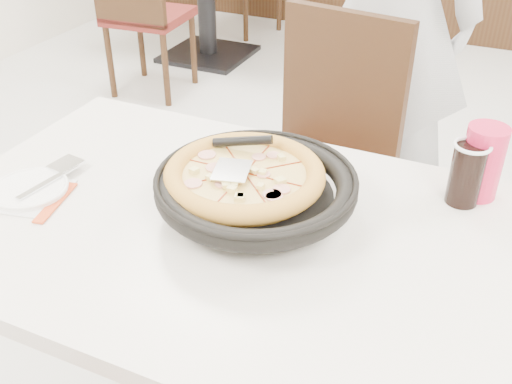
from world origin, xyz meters
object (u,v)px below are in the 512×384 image
at_px(main_table, 224,348).
at_px(side_plate, 30,189).
at_px(red_cup, 482,162).
at_px(chair_far, 309,176).
at_px(cola_glass, 466,175).
at_px(pizza_pan, 256,195).
at_px(pizza, 245,182).
at_px(bg_chair_left_near, 148,12).
at_px(bg_table_left, 206,1).
at_px(diner_person, 391,10).

bearing_deg(main_table, side_plate, -168.94).
bearing_deg(red_cup, chair_far, 144.31).
height_order(side_plate, red_cup, red_cup).
height_order(chair_far, cola_glass, chair_far).
xyz_separation_m(chair_far, pizza_pan, (0.09, -0.62, 0.32)).
height_order(pizza, bg_chair_left_near, bg_chair_left_near).
relative_size(main_table, side_plate, 7.39).
bearing_deg(chair_far, bg_table_left, -44.06).
relative_size(cola_glass, bg_table_left, 0.11).
bearing_deg(diner_person, pizza, 91.82).
xyz_separation_m(chair_far, red_cup, (0.50, -0.36, 0.35)).
bearing_deg(bg_chair_left_near, side_plate, -66.66).
xyz_separation_m(pizza, bg_chair_left_near, (-1.52, 1.93, -0.34)).
distance_m(pizza, cola_glass, 0.46).
bearing_deg(pizza, red_cup, 29.79).
xyz_separation_m(side_plate, red_cup, (0.88, 0.39, 0.07)).
xyz_separation_m(cola_glass, bg_table_left, (-1.92, 2.37, -0.44)).
bearing_deg(diner_person, pizza_pan, 93.34).
relative_size(pizza, side_plate, 1.74).
height_order(main_table, pizza, pizza).
xyz_separation_m(chair_far, diner_person, (0.08, 0.55, 0.39)).
distance_m(red_cup, diner_person, 1.00).
bearing_deg(red_cup, pizza, -150.21).
relative_size(main_table, cola_glass, 9.23).
bearing_deg(red_cup, diner_person, 114.72).
bearing_deg(main_table, cola_glass, 31.73).
xyz_separation_m(pizza, cola_glass, (0.41, 0.21, 0.00)).
bearing_deg(red_cup, bg_chair_left_near, 139.36).
bearing_deg(chair_far, main_table, 102.79).
distance_m(main_table, pizza, 0.44).
bearing_deg(cola_glass, diner_person, 112.54).
relative_size(main_table, bg_table_left, 1.00).
bearing_deg(bg_table_left, chair_far, -53.82).
bearing_deg(pizza, chair_far, 95.96).
bearing_deg(diner_person, red_cup, 117.21).
xyz_separation_m(red_cup, bg_table_left, (-1.94, 2.33, -0.45)).
relative_size(red_cup, bg_chair_left_near, 0.17).
xyz_separation_m(cola_glass, red_cup, (0.02, 0.04, 0.02)).
bearing_deg(cola_glass, side_plate, -157.63).
distance_m(main_table, side_plate, 0.57).
bearing_deg(bg_table_left, side_plate, -68.72).
bearing_deg(main_table, diner_person, 88.07).
distance_m(chair_far, side_plate, 0.89).
bearing_deg(red_cup, bg_table_left, 129.78).
distance_m(pizza_pan, bg_chair_left_near, 2.50).
distance_m(side_plate, bg_table_left, 2.95).
height_order(pizza_pan, cola_glass, cola_glass).
bearing_deg(cola_glass, main_table, -148.27).
relative_size(pizza, bg_table_left, 0.24).
bearing_deg(pizza_pan, red_cup, 32.80).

